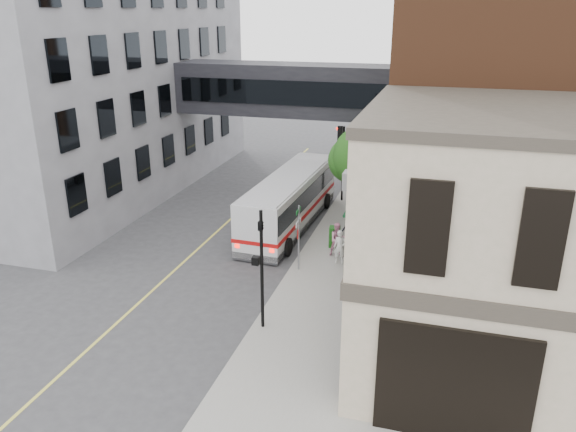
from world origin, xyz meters
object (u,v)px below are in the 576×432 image
Objects in this scene: newspaper_box at (335,237)px; pedestrian_b at (338,239)px; pedestrian_c at (351,229)px; bus at (290,199)px; sandwich_board at (354,293)px; pedestrian_a at (340,247)px.

pedestrian_b is at bearing -76.21° from newspaper_box.
newspaper_box is at bearing 82.81° from pedestrian_b.
pedestrian_c is 1.56× the size of newspaper_box.
sandwich_board is at bearing -58.13° from bus.
bus reaches higher than sandwich_board.
sandwich_board is at bearing -76.62° from newspaper_box.
pedestrian_a is at bearing -98.66° from pedestrian_b.
pedestrian_b is at bearing 99.27° from pedestrian_a.
newspaper_box is 5.62m from sandwich_board.
pedestrian_a is (3.56, -4.19, -0.63)m from bus.
pedestrian_b is 4.63m from sandwich_board.
bus is 9.16m from sandwich_board.
bus is 11.44× the size of sandwich_board.
pedestrian_a reaches higher than newspaper_box.
pedestrian_b reaches higher than sandwich_board.
pedestrian_a reaches higher than sandwich_board.
pedestrian_c is 5.93m from sandwich_board.
bus is 6.48× the size of pedestrian_c.
newspaper_box is 1.13× the size of sandwich_board.
pedestrian_b is 1.55× the size of newspaper_box.
bus is 6.69× the size of pedestrian_a.
newspaper_box is at bearing 100.06° from pedestrian_a.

